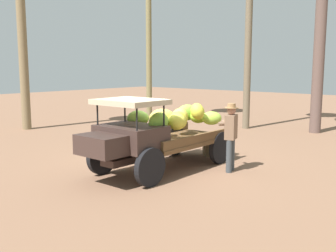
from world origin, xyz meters
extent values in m
plane|color=#845E45|center=(0.00, 0.00, 0.00)|extent=(60.00, 60.00, 0.00)
cube|color=#3A2925|center=(0.24, 0.25, 0.49)|extent=(4.00, 0.46, 0.16)
cylinder|color=black|center=(1.68, 1.06, 0.44)|extent=(0.87, 0.15, 0.87)
cylinder|color=black|center=(1.69, -0.54, 0.44)|extent=(0.87, 0.15, 0.87)
cylinder|color=black|center=(-1.12, 1.04, 0.44)|extent=(0.87, 0.15, 0.87)
cylinder|color=black|center=(-1.11, -0.56, 0.44)|extent=(0.87, 0.15, 0.87)
cube|color=brown|center=(-0.21, 0.25, 0.67)|extent=(3.01, 1.74, 0.10)
cube|color=brown|center=(-0.22, 1.05, 0.83)|extent=(3.00, 0.10, 0.22)
cube|color=brown|center=(-0.21, -0.55, 0.83)|extent=(3.00, 0.10, 0.22)
cube|color=#3A2925|center=(1.49, 0.26, 0.99)|extent=(1.11, 1.53, 0.55)
cube|color=#3A2925|center=(2.39, 0.26, 0.94)|extent=(0.71, 1.07, 0.44)
cylinder|color=black|center=(1.92, 0.91, 1.54)|extent=(0.04, 0.04, 0.55)
cylinder|color=black|center=(1.93, -0.39, 1.54)|extent=(0.04, 0.04, 0.55)
cylinder|color=black|center=(1.04, 0.90, 1.54)|extent=(0.04, 0.04, 0.55)
cylinder|color=black|center=(1.05, -0.39, 1.54)|extent=(0.04, 0.04, 0.55)
cube|color=#C4B291|center=(1.49, 0.26, 1.82)|extent=(1.23, 1.53, 0.12)
ellipsoid|color=gold|center=(-0.20, -0.20, 1.02)|extent=(0.53, 0.51, 0.54)
ellipsoid|color=#CBBD50|center=(-0.71, -0.04, 1.22)|extent=(0.77, 0.73, 0.56)
ellipsoid|color=gold|center=(0.15, 0.06, 1.30)|extent=(0.73, 0.71, 0.49)
ellipsoid|color=yellow|center=(-0.89, 0.43, 1.40)|extent=(0.67, 0.68, 0.55)
ellipsoid|color=#94BF2B|center=(-1.40, 0.08, 1.18)|extent=(0.62, 0.58, 0.43)
ellipsoid|color=#8ABC3E|center=(-1.26, -0.21, 1.29)|extent=(0.79, 0.70, 0.54)
ellipsoid|color=#A8CF44|center=(-1.40, 0.55, 1.18)|extent=(0.75, 0.71, 0.49)
ellipsoid|color=#89B842|center=(0.75, -0.23, 1.32)|extent=(0.67, 0.64, 0.41)
ellipsoid|color=gold|center=(0.07, 0.51, 1.25)|extent=(0.73, 0.72, 0.62)
ellipsoid|color=#86BF3B|center=(0.93, 0.64, 1.31)|extent=(0.57, 0.56, 0.60)
ellipsoid|color=gold|center=(0.47, 0.82, 1.29)|extent=(0.70, 0.70, 0.48)
cylinder|color=#3D4448|center=(-0.46, 1.74, 0.41)|extent=(0.15, 0.15, 0.83)
cylinder|color=#3D4448|center=(-0.71, 1.66, 0.41)|extent=(0.15, 0.15, 0.83)
cube|color=#7F614A|center=(-0.59, 1.70, 1.13)|extent=(0.45, 0.35, 0.61)
cylinder|color=#7F614A|center=(-0.46, 1.63, 1.22)|extent=(0.39, 0.31, 0.10)
cylinder|color=#7F614A|center=(-0.65, 1.57, 1.22)|extent=(0.24, 0.41, 0.10)
sphere|color=#9D6B57|center=(-0.59, 1.70, 1.55)|extent=(0.22, 0.22, 0.22)
cylinder|color=#9D764C|center=(-0.59, 1.70, 1.61)|extent=(0.34, 0.34, 0.02)
cylinder|color=#9D764C|center=(-0.59, 1.70, 1.67)|extent=(0.20, 0.20, 0.10)
cube|color=olive|center=(-1.80, 0.32, 0.19)|extent=(0.66, 0.66, 0.39)
cylinder|color=olive|center=(-6.44, -6.61, 4.10)|extent=(0.27, 0.27, 8.20)
cylinder|color=brown|center=(-7.92, 1.10, 3.39)|extent=(0.44, 0.44, 6.77)
cylinder|color=#6B5E49|center=(-7.10, -1.56, 4.67)|extent=(0.29, 0.29, 9.34)
cylinder|color=olive|center=(-0.88, -8.48, 3.52)|extent=(0.37, 0.37, 7.05)
camera|label=1|loc=(7.88, 6.89, 2.62)|focal=42.67mm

